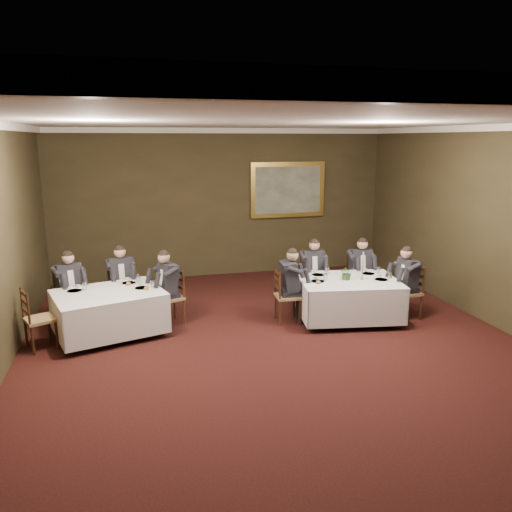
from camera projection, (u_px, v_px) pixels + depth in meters
name	position (u px, v px, depth m)	size (l,w,h in m)	color
ground	(285.00, 357.00, 7.61)	(10.00, 10.00, 0.00)	black
ceiling	(288.00, 120.00, 6.81)	(8.00, 10.00, 0.10)	silver
back_wall	(222.00, 203.00, 11.93)	(8.00, 0.10, 3.50)	#2F2A17
crown_molding	(288.00, 125.00, 6.83)	(8.00, 10.00, 0.12)	white
table_main	(348.00, 296.00, 9.12)	(1.98, 1.62, 0.67)	#311C0D
table_second	(109.00, 310.00, 8.38)	(2.03, 1.74, 0.67)	#311C0D
chair_main_backleft	(312.00, 291.00, 10.00)	(0.46, 0.44, 1.00)	olive
diner_main_backleft	(312.00, 280.00, 9.94)	(0.43, 0.50, 1.35)	black
chair_main_backright	(358.00, 289.00, 10.09)	(0.45, 0.43, 1.00)	olive
diner_main_backright	(359.00, 279.00, 10.03)	(0.43, 0.49, 1.35)	black
chair_main_endleft	(287.00, 307.00, 9.05)	(0.44, 0.46, 1.00)	olive
diner_main_endleft	(288.00, 295.00, 9.00)	(0.50, 0.44, 1.35)	black
chair_main_endright	(407.00, 303.00, 9.27)	(0.45, 0.47, 1.00)	olive
diner_main_endright	(407.00, 291.00, 9.21)	(0.51, 0.44, 1.35)	black
chair_sec_backleft	(71.00, 309.00, 8.93)	(0.58, 0.57, 1.00)	olive
diner_sec_backleft	(70.00, 297.00, 8.87)	(0.57, 0.61, 1.35)	black
chair_sec_backright	(122.00, 300.00, 9.39)	(0.51, 0.50, 1.00)	olive
diner_sec_backright	(121.00, 289.00, 9.33)	(0.48, 0.55, 1.35)	black
chair_sec_endright	(171.00, 308.00, 8.96)	(0.55, 0.56, 1.00)	olive
diner_sec_endright	(170.00, 296.00, 8.90)	(0.59, 0.55, 1.35)	black
chair_sec_endleft	(40.00, 332.00, 7.88)	(0.56, 0.57, 1.00)	olive
centerpiece	(347.00, 272.00, 9.01)	(0.25, 0.22, 0.28)	#2D5926
candlestick	(363.00, 269.00, 9.02)	(0.08, 0.08, 0.52)	gold
place_setting_table_main	(320.00, 273.00, 9.40)	(0.33, 0.31, 0.14)	white
place_setting_table_second	(78.00, 288.00, 8.41)	(0.33, 0.31, 0.14)	white
painting	(288.00, 190.00, 12.19)	(1.87, 0.09, 1.34)	#E3BB53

